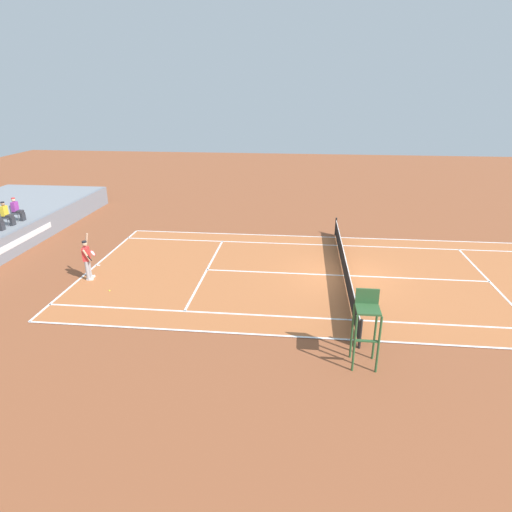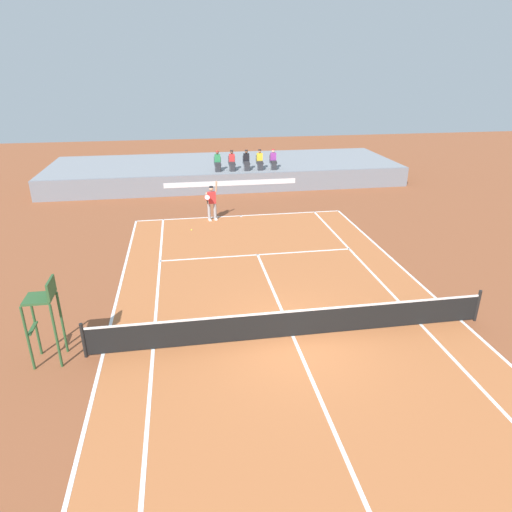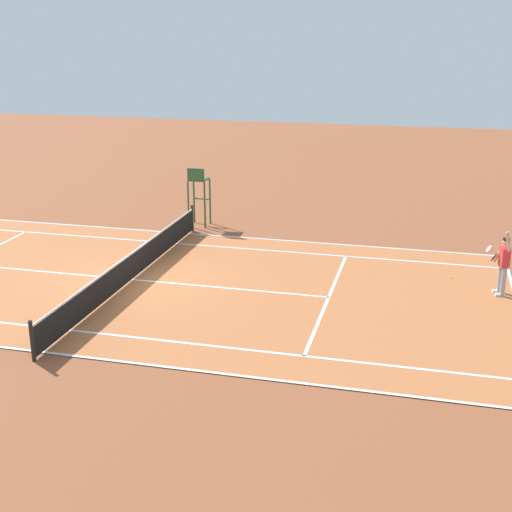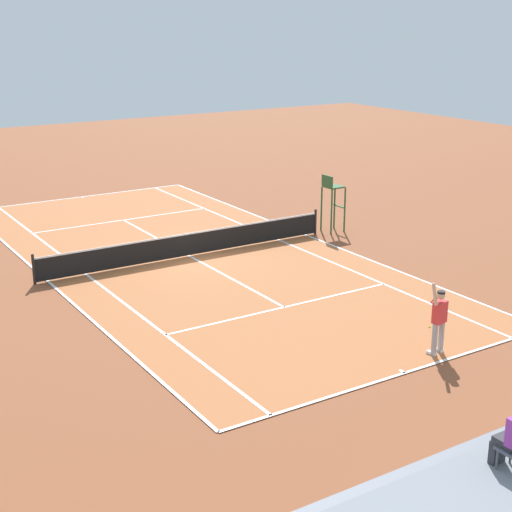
% 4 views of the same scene
% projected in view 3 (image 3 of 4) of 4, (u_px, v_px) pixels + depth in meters
% --- Properties ---
extents(ground_plane, '(80.00, 80.00, 0.00)m').
position_uv_depth(ground_plane, '(133.00, 280.00, 22.65)').
color(ground_plane, brown).
extents(court, '(11.08, 23.88, 0.03)m').
position_uv_depth(court, '(133.00, 280.00, 22.65)').
color(court, '#B76638').
rests_on(court, ground).
extents(net, '(11.98, 0.10, 1.07)m').
position_uv_depth(net, '(132.00, 265.00, 22.49)').
color(net, black).
rests_on(net, ground).
extents(tennis_player, '(0.74, 0.74, 2.08)m').
position_uv_depth(tennis_player, '(503.00, 264.00, 21.12)').
color(tennis_player, '#9E9EA3').
rests_on(tennis_player, ground).
extents(tennis_ball, '(0.07, 0.07, 0.07)m').
position_uv_depth(tennis_ball, '(451.00, 278.00, 22.79)').
color(tennis_ball, '#D1E533').
rests_on(tennis_ball, ground).
extents(umpire_chair, '(0.77, 0.77, 2.44)m').
position_uv_depth(umpire_chair, '(198.00, 189.00, 28.42)').
color(umpire_chair, '#2D562D').
rests_on(umpire_chair, ground).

